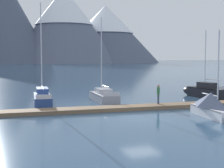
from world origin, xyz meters
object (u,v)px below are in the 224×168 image
sailboat_mid_dock_starboard (214,106)px  sailboat_far_berth (204,91)px  sailboat_mid_dock_port (103,95)px  sailboat_second_berth (42,97)px  person_on_dock (158,93)px

sailboat_mid_dock_starboard → sailboat_far_berth: (6.75, 10.65, -0.16)m
sailboat_mid_dock_port → sailboat_second_berth: bearing=-177.5°
sailboat_far_berth → sailboat_second_berth: bearing=177.4°
sailboat_mid_dock_starboard → sailboat_far_berth: sailboat_far_berth is taller
sailboat_second_berth → person_on_dock: sailboat_second_berth is taller
sailboat_second_berth → sailboat_far_berth: bearing=-2.6°
sailboat_mid_dock_port → person_on_dock: sailboat_mid_dock_port is taller
sailboat_mid_dock_port → sailboat_far_berth: sailboat_mid_dock_port is taller
sailboat_mid_dock_port → person_on_dock: bearing=-62.2°
sailboat_mid_dock_starboard → sailboat_second_berth: bearing=133.0°
sailboat_far_berth → person_on_dock: bearing=-149.3°
sailboat_mid_dock_port → person_on_dock: (3.12, -5.93, 0.74)m
sailboat_second_berth → person_on_dock: bearing=-31.7°
person_on_dock → sailboat_second_berth: bearing=148.3°
sailboat_mid_dock_port → sailboat_far_berth: size_ratio=1.15×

